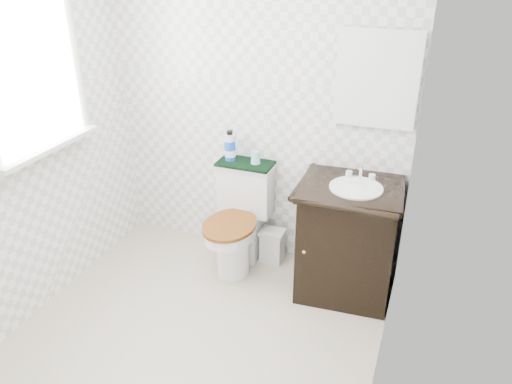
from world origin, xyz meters
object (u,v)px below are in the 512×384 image
Objects in this scene: trash_bin at (272,245)px; cup at (256,158)px; vanity at (347,238)px; toilet at (240,223)px; mouthwash_bottle at (230,147)px.

cup is (-0.15, 0.04, 0.69)m from trash_bin.
vanity is 0.68m from trash_bin.
toilet is 0.58m from mouthwash_bottle.
mouthwash_bottle reaches higher than cup.
vanity reaches higher than cup.
mouthwash_bottle is 0.21m from cup.
trash_bin is (0.22, 0.10, -0.20)m from toilet.
toilet reaches higher than trash_bin.
mouthwash_bottle is at bearing 168.32° from vanity.
trash_bin is at bearing 164.62° from vanity.
toilet is 0.52m from cup.
mouthwash_bottle is (-0.35, 0.03, 0.75)m from trash_bin.
toilet is 0.82m from vanity.
vanity is 3.43× the size of trash_bin.
trash_bin is 3.02× the size of cup.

